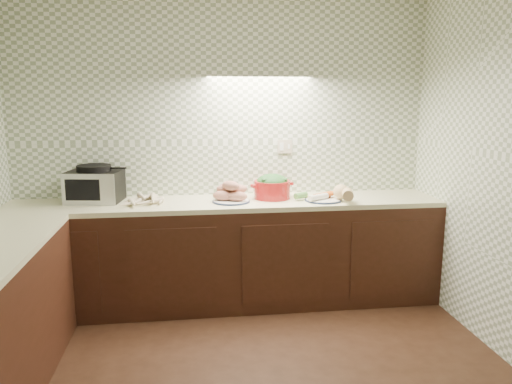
{
  "coord_description": "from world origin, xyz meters",
  "views": [
    {
      "loc": [
        -0.29,
        -2.57,
        1.78
      ],
      "look_at": [
        0.22,
        1.25,
        1.02
      ],
      "focal_mm": 35.0,
      "sensor_mm": 36.0,
      "label": 1
    }
  ],
  "objects": [
    {
      "name": "onion_bowl",
      "position": [
        -0.0,
        1.62,
        0.95
      ],
      "size": [
        0.16,
        0.16,
        0.12
      ],
      "color": "black",
      "rests_on": "counter"
    },
    {
      "name": "parsnip_pile",
      "position": [
        -0.69,
        1.46,
        0.93
      ],
      "size": [
        0.39,
        0.39,
        0.07
      ],
      "color": "beige",
      "rests_on": "counter"
    },
    {
      "name": "room",
      "position": [
        0.0,
        0.0,
        1.63
      ],
      "size": [
        3.6,
        3.6,
        2.6
      ],
      "color": "black",
      "rests_on": "ground"
    },
    {
      "name": "dutch_oven",
      "position": [
        0.4,
        1.56,
        1.0
      ],
      "size": [
        0.38,
        0.37,
        0.21
      ],
      "rotation": [
        0.0,
        0.0,
        0.26
      ],
      "color": "#AD1B1C",
      "rests_on": "counter"
    },
    {
      "name": "counter",
      "position": [
        -0.68,
        0.68,
        0.45
      ],
      "size": [
        3.6,
        3.6,
        0.9
      ],
      "color": "black",
      "rests_on": "ground"
    },
    {
      "name": "toaster_oven",
      "position": [
        -1.08,
        1.63,
        1.04
      ],
      "size": [
        0.47,
        0.39,
        0.3
      ],
      "rotation": [
        0.0,
        0.0,
        -0.15
      ],
      "color": "black",
      "rests_on": "counter"
    },
    {
      "name": "sweet_potato_plate",
      "position": [
        0.04,
        1.47,
        0.96
      ],
      "size": [
        0.32,
        0.31,
        0.18
      ],
      "rotation": [
        0.0,
        0.0,
        -0.27
      ],
      "color": "#172346",
      "rests_on": "counter"
    },
    {
      "name": "veg_plate",
      "position": [
        0.87,
        1.39,
        0.95
      ],
      "size": [
        0.51,
        0.35,
        0.14
      ],
      "rotation": [
        0.0,
        0.0,
        -0.4
      ],
      "color": "#172346",
      "rests_on": "counter"
    }
  ]
}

